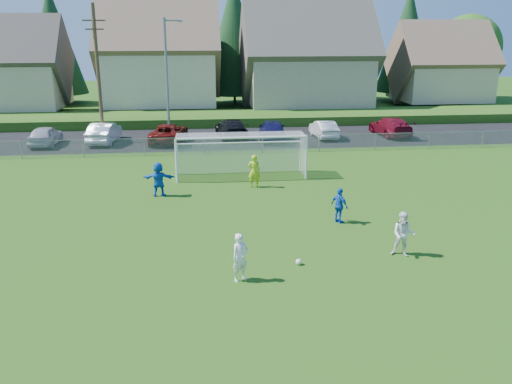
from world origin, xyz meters
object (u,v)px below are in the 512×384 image
at_px(car_c, 169,133).
at_px(player_blue_a, 339,206).
at_px(car_e, 272,130).
at_px(player_white_a, 240,257).
at_px(player_blue_b, 159,179).
at_px(car_f, 324,129).
at_px(soccer_goal, 241,148).
at_px(car_d, 231,128).
at_px(car_g, 390,126).
at_px(player_white_b, 403,234).
at_px(car_b, 104,133).
at_px(goalkeeper, 254,171).
at_px(soccer_ball, 299,262).
at_px(car_a, 45,136).

bearing_deg(car_c, player_blue_a, 120.84).
bearing_deg(car_e, player_white_a, 85.27).
distance_m(player_blue_b, car_f, 18.71).
bearing_deg(soccer_goal, car_e, 72.14).
relative_size(player_blue_a, car_d, 0.31).
xyz_separation_m(player_blue_a, car_f, (3.84, 19.34, -0.11)).
bearing_deg(car_f, car_g, -179.27).
height_order(player_blue_a, car_e, car_e).
distance_m(player_white_b, car_b, 27.14).
height_order(goalkeeper, car_c, goalkeeper).
xyz_separation_m(player_blue_b, car_b, (-4.89, 14.22, -0.12)).
distance_m(player_white_b, player_blue_a, 4.09).
relative_size(player_blue_a, soccer_goal, 0.21).
xyz_separation_m(soccer_ball, player_white_b, (4.01, 0.37, 0.75)).
height_order(player_white_a, car_e, player_white_a).
distance_m(car_c, car_f, 12.05).
xyz_separation_m(soccer_ball, car_a, (-14.59, 22.96, 0.61)).
xyz_separation_m(player_blue_a, goalkeeper, (-3.11, 6.03, 0.11)).
distance_m(player_blue_a, car_d, 20.48).
relative_size(player_white_a, car_a, 0.40).
bearing_deg(car_f, car_b, -1.59).
bearing_deg(car_e, car_d, -21.24).
relative_size(player_blue_b, car_g, 0.35).
xyz_separation_m(player_blue_a, car_a, (-17.18, 18.75, -0.07)).
distance_m(car_c, car_g, 17.57).
xyz_separation_m(soccer_ball, car_f, (6.43, 23.55, 0.57)).
height_order(goalkeeper, car_g, goalkeeper).
bearing_deg(player_blue_a, soccer_goal, -8.76).
bearing_deg(player_blue_b, car_g, -135.27).
bearing_deg(player_blue_b, soccer_ball, 125.76).
relative_size(player_white_b, player_blue_b, 0.98).
bearing_deg(car_c, player_white_a, 105.33).
bearing_deg(player_white_b, car_e, 117.57).
xyz_separation_m(player_white_a, car_c, (-3.40, 24.04, -0.12)).
bearing_deg(car_a, player_white_a, 119.45).
distance_m(car_c, car_d, 5.02).
bearing_deg(goalkeeper, car_a, -35.83).
height_order(car_a, car_d, car_d).
bearing_deg(car_b, player_blue_a, 129.84).
bearing_deg(soccer_goal, soccer_ball, -85.32).
bearing_deg(car_b, car_g, -173.12).
distance_m(car_b, car_g, 22.35).
bearing_deg(car_f, player_white_a, 68.44).
relative_size(player_blue_b, car_f, 0.43).
relative_size(player_blue_b, soccer_goal, 0.24).
bearing_deg(car_b, player_white_b, 127.76).
bearing_deg(soccer_goal, car_f, 55.49).
distance_m(car_a, car_g, 26.55).
relative_size(car_f, soccer_goal, 0.55).
xyz_separation_m(car_g, soccer_goal, (-12.99, -11.14, 0.89)).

